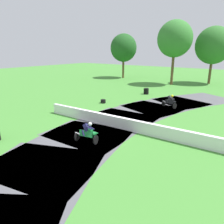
# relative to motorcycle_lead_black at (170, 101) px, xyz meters

# --- Properties ---
(ground_plane) EXTENTS (120.00, 120.00, 0.00)m
(ground_plane) POSITION_rel_motorcycle_lead_black_xyz_m (-2.10, -8.27, -0.65)
(ground_plane) COLOR #428433
(track_asphalt) EXTENTS (12.25, 37.14, 0.01)m
(track_asphalt) POSITION_rel_motorcycle_lead_black_xyz_m (-0.45, -8.22, -0.64)
(track_asphalt) COLOR #515156
(track_asphalt) RESTS_ON ground
(safety_barrier) EXTENTS (23.53, 1.15, 0.90)m
(safety_barrier) POSITION_rel_motorcycle_lead_black_xyz_m (3.59, -8.07, -0.20)
(safety_barrier) COLOR white
(safety_barrier) RESTS_ON ground
(motorcycle_lead_black) EXTENTS (1.72, 1.10, 1.43)m
(motorcycle_lead_black) POSITION_rel_motorcycle_lead_black_xyz_m (0.00, 0.00, 0.00)
(motorcycle_lead_black) COLOR black
(motorcycle_lead_black) RESTS_ON ground
(motorcycle_chase_green) EXTENTS (1.68, 1.09, 1.42)m
(motorcycle_chase_green) POSITION_rel_motorcycle_lead_black_xyz_m (-1.05, -11.55, -0.02)
(motorcycle_chase_green) COLOR black
(motorcycle_chase_green) RESTS_ON ground
(tire_stack_near) EXTENTS (0.68, 0.68, 0.80)m
(tire_stack_near) POSITION_rel_motorcycle_lead_black_xyz_m (-5.30, 4.71, -0.25)
(tire_stack_near) COLOR black
(tire_stack_near) RESTS_ON ground
(tire_stack_mid_a) EXTENTS (0.58, 0.58, 0.40)m
(tire_stack_mid_a) POSITION_rel_motorcycle_lead_black_xyz_m (-6.89, -2.71, -0.45)
(tire_stack_mid_a) COLOR black
(tire_stack_mid_a) RESTS_ON ground
(tire_stack_mid_b) EXTENTS (0.57, 0.57, 0.40)m
(tire_stack_mid_b) POSITION_rel_motorcycle_lead_black_xyz_m (-7.32, -8.10, -0.45)
(tire_stack_mid_b) COLOR black
(tire_stack_mid_b) RESTS_ON ground
(tree_far_left) EXTENTS (5.42, 5.42, 9.06)m
(tree_far_left) POSITION_rel_motorcycle_lead_black_xyz_m (-17.52, 17.40, 5.55)
(tree_far_left) COLOR brown
(tree_far_left) RESTS_ON ground
(tree_far_right) EXTENTS (5.70, 5.70, 10.57)m
(tree_far_right) POSITION_rel_motorcycle_lead_black_xyz_m (-5.65, 14.72, 6.90)
(tree_far_right) COLOR brown
(tree_far_right) RESTS_ON ground
(tree_mid_rise) EXTENTS (5.99, 5.99, 9.71)m
(tree_mid_rise) POSITION_rel_motorcycle_lead_black_xyz_m (-0.63, 19.63, 5.90)
(tree_mid_rise) COLOR brown
(tree_mid_rise) RESTS_ON ground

